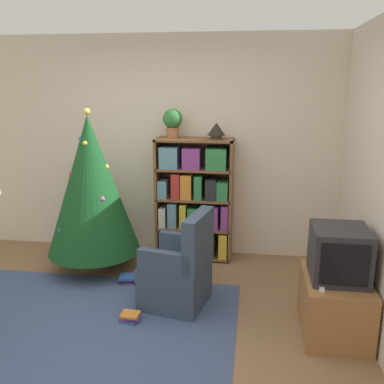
{
  "coord_description": "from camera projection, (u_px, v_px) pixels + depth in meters",
  "views": [
    {
      "loc": [
        1.0,
        -2.95,
        2.05
      ],
      "look_at": [
        0.44,
        0.92,
        1.05
      ],
      "focal_mm": 40.0,
      "sensor_mm": 36.0,
      "label": 1
    }
  ],
  "objects": [
    {
      "name": "ground_plane",
      "position": [
        123.0,
        342.0,
        3.48
      ],
      "size": [
        14.0,
        14.0,
        0.0
      ],
      "primitive_type": "plane",
      "color": "#846042"
    },
    {
      "name": "wall_back",
      "position": [
        170.0,
        147.0,
        5.15
      ],
      "size": [
        8.0,
        0.1,
        2.6
      ],
      "color": "beige",
      "rests_on": "ground_plane"
    },
    {
      "name": "area_rug",
      "position": [
        77.0,
        325.0,
        3.73
      ],
      "size": [
        2.76,
        1.9,
        0.01
      ],
      "color": "#3D4C70",
      "rests_on": "ground_plane"
    },
    {
      "name": "bookshelf",
      "position": [
        194.0,
        200.0,
        5.01
      ],
      "size": [
        0.89,
        0.34,
        1.44
      ],
      "color": "brown",
      "rests_on": "ground_plane"
    },
    {
      "name": "tv_stand",
      "position": [
        334.0,
        305.0,
        3.57
      ],
      "size": [
        0.52,
        0.73,
        0.5
      ],
      "color": "#996638",
      "rests_on": "ground_plane"
    },
    {
      "name": "television",
      "position": [
        339.0,
        253.0,
        3.45
      ],
      "size": [
        0.44,
        0.47,
        0.43
      ],
      "color": "#28282D",
      "rests_on": "tv_stand"
    },
    {
      "name": "game_remote",
      "position": [
        321.0,
        287.0,
        3.32
      ],
      "size": [
        0.04,
        0.12,
        0.02
      ],
      "color": "white",
      "rests_on": "tv_stand"
    },
    {
      "name": "christmas_tree",
      "position": [
        91.0,
        186.0,
        4.63
      ],
      "size": [
        1.01,
        1.01,
        1.8
      ],
      "color": "#4C3323",
      "rests_on": "ground_plane"
    },
    {
      "name": "armchair",
      "position": [
        179.0,
        273.0,
        4.01
      ],
      "size": [
        0.67,
        0.66,
        0.92
      ],
      "rotation": [
        0.0,
        0.0,
        -1.77
      ],
      "color": "#334256",
      "rests_on": "ground_plane"
    },
    {
      "name": "potted_plant",
      "position": [
        173.0,
        121.0,
        4.83
      ],
      "size": [
        0.22,
        0.22,
        0.33
      ],
      "color": "#935B38",
      "rests_on": "bookshelf"
    },
    {
      "name": "table_lamp",
      "position": [
        216.0,
        130.0,
        4.78
      ],
      "size": [
        0.2,
        0.2,
        0.18
      ],
      "color": "#473828",
      "rests_on": "bookshelf"
    },
    {
      "name": "book_pile_near_tree",
      "position": [
        129.0,
        279.0,
        4.52
      ],
      "size": [
        0.24,
        0.19,
        0.08
      ],
      "color": "#843889",
      "rests_on": "ground_plane"
    },
    {
      "name": "book_pile_by_chair",
      "position": [
        130.0,
        317.0,
        3.79
      ],
      "size": [
        0.2,
        0.17,
        0.07
      ],
      "color": "#284C93",
      "rests_on": "ground_plane"
    }
  ]
}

